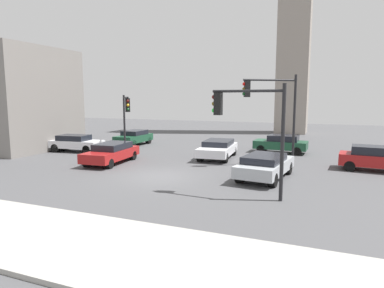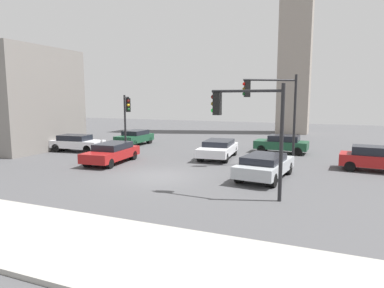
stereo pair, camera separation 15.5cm
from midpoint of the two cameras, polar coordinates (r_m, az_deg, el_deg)
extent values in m
plane|color=#4C4C4F|center=(19.00, -5.72, -5.46)|extent=(86.93, 86.93, 0.00)
cube|color=#A8A59E|center=(12.24, -25.73, -13.45)|extent=(31.30, 4.11, 0.15)
cylinder|color=black|center=(14.52, 14.69, 0.10)|extent=(0.16, 0.16, 4.94)
cylinder|color=black|center=(14.76, 8.96, 8.81)|extent=(3.12, 0.29, 0.12)
cube|color=black|center=(15.18, 4.14, 6.77)|extent=(0.34, 0.34, 1.00)
sphere|color=#4C0F0C|center=(15.25, 3.44, 7.91)|extent=(0.20, 0.20, 0.20)
sphere|color=#594714|center=(15.25, 3.43, 6.79)|extent=(0.20, 0.20, 0.20)
sphere|color=green|center=(15.26, 3.42, 5.66)|extent=(0.20, 0.20, 0.20)
cylinder|color=black|center=(22.56, 16.62, 3.79)|extent=(0.16, 0.16, 5.79)
cylinder|color=black|center=(21.82, 12.78, 10.46)|extent=(2.98, 1.91, 0.12)
cube|color=black|center=(21.28, 9.05, 9.14)|extent=(0.44, 0.44, 1.00)
sphere|color=red|center=(21.23, 8.55, 9.97)|extent=(0.20, 0.20, 0.20)
sphere|color=#594714|center=(21.22, 8.53, 9.16)|extent=(0.20, 0.20, 0.20)
sphere|color=#14471E|center=(21.21, 8.51, 8.35)|extent=(0.20, 0.20, 0.20)
cylinder|color=black|center=(28.16, -11.46, 3.44)|extent=(0.16, 0.16, 4.55)
cylinder|color=black|center=(26.60, -11.27, 7.69)|extent=(1.95, 2.39, 0.12)
cube|color=black|center=(25.38, -10.96, 6.45)|extent=(0.45, 0.45, 1.00)
sphere|color=#4C0F0C|center=(25.17, -10.93, 7.13)|extent=(0.20, 0.20, 0.20)
sphere|color=yellow|center=(25.18, -10.91, 6.45)|extent=(0.20, 0.20, 0.20)
sphere|color=#14471E|center=(25.19, -10.89, 5.76)|extent=(0.20, 0.20, 0.20)
cube|color=#19472D|center=(27.73, 14.51, -0.13)|extent=(4.12, 2.01, 0.63)
cube|color=black|center=(27.63, 14.96, 0.92)|extent=(2.33, 1.71, 0.50)
cylinder|color=black|center=(27.31, 11.37, -0.82)|extent=(0.66, 0.36, 0.65)
cylinder|color=black|center=(28.76, 12.05, -0.40)|extent=(0.66, 0.36, 0.65)
cylinder|color=black|center=(26.84, 17.10, -1.16)|extent=(0.66, 0.36, 0.65)
cylinder|color=black|center=(28.32, 17.50, -0.72)|extent=(0.66, 0.36, 0.65)
cube|color=#ADB2B7|center=(18.76, 12.01, -3.73)|extent=(2.60, 4.95, 0.60)
cube|color=black|center=(18.45, 11.84, -2.44)|extent=(2.11, 2.85, 0.41)
cylinder|color=black|center=(20.58, 11.03, -3.54)|extent=(0.45, 0.74, 0.70)
cylinder|color=black|center=(20.15, 15.61, -3.93)|extent=(0.45, 0.74, 0.70)
cylinder|color=black|center=(17.59, 7.82, -5.40)|extent=(0.45, 0.74, 0.70)
cylinder|color=black|center=(17.09, 13.14, -5.93)|extent=(0.45, 0.74, 0.70)
cube|color=silver|center=(24.47, 4.16, -0.96)|extent=(2.45, 4.85, 0.58)
cube|color=black|center=(24.63, 4.29, 0.18)|extent=(2.03, 2.77, 0.42)
cylinder|color=black|center=(22.80, 5.33, -2.36)|extent=(0.43, 0.70, 0.68)
cylinder|color=black|center=(23.20, 1.21, -2.15)|extent=(0.43, 0.70, 0.68)
cylinder|color=black|center=(25.88, 6.79, -1.16)|extent=(0.43, 0.70, 0.68)
cylinder|color=black|center=(26.24, 3.13, -0.99)|extent=(0.43, 0.70, 0.68)
cube|color=silver|center=(28.97, -19.04, 0.01)|extent=(4.39, 2.25, 0.58)
cube|color=black|center=(29.03, -19.42, 0.98)|extent=(2.52, 1.83, 0.47)
cylinder|color=black|center=(28.85, -15.84, -0.47)|extent=(0.71, 0.40, 0.68)
cylinder|color=black|center=(27.62, -17.41, -0.89)|extent=(0.71, 0.40, 0.68)
cylinder|color=black|center=(30.42, -20.47, -0.25)|extent=(0.71, 0.40, 0.68)
cylinder|color=black|center=(29.27, -22.13, -0.64)|extent=(0.71, 0.40, 0.68)
cube|color=maroon|center=(22.92, 28.27, -2.41)|extent=(4.06, 2.05, 0.68)
cube|color=black|center=(22.82, 27.87, -0.98)|extent=(2.32, 1.70, 0.53)
cylinder|color=black|center=(23.66, 24.93, -2.74)|extent=(0.65, 0.36, 0.63)
cylinder|color=black|center=(22.26, 24.82, -3.36)|extent=(0.65, 0.36, 0.63)
cube|color=#19472D|center=(31.70, -9.94, 0.96)|extent=(1.89, 4.06, 0.62)
cube|color=black|center=(31.82, -9.76, 1.89)|extent=(1.65, 2.28, 0.45)
cylinder|color=black|center=(30.18, -10.09, 0.02)|extent=(0.34, 0.64, 0.64)
cylinder|color=black|center=(31.02, -12.46, 0.17)|extent=(0.34, 0.64, 0.64)
cylinder|color=black|center=(32.52, -7.50, 0.63)|extent=(0.34, 0.64, 0.64)
cylinder|color=black|center=(33.30, -9.77, 0.75)|extent=(0.34, 0.64, 0.64)
cube|color=maroon|center=(23.22, -13.67, -1.67)|extent=(2.28, 4.77, 0.60)
cube|color=black|center=(23.35, -13.42, -0.39)|extent=(1.89, 2.72, 0.46)
cylinder|color=black|center=(21.55, -13.99, -3.22)|extent=(0.39, 0.65, 0.62)
cylinder|color=black|center=(22.39, -17.43, -2.94)|extent=(0.39, 0.65, 0.62)
cylinder|color=black|center=(24.25, -10.15, -1.89)|extent=(0.39, 0.65, 0.62)
cylinder|color=black|center=(25.00, -13.34, -1.69)|extent=(0.39, 0.65, 0.62)
cube|color=gray|center=(33.64, -29.47, 6.53)|extent=(10.84, 8.01, 8.37)
camera|label=1|loc=(0.08, -90.21, -0.03)|focal=31.68mm
camera|label=2|loc=(0.08, 89.79, 0.03)|focal=31.68mm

